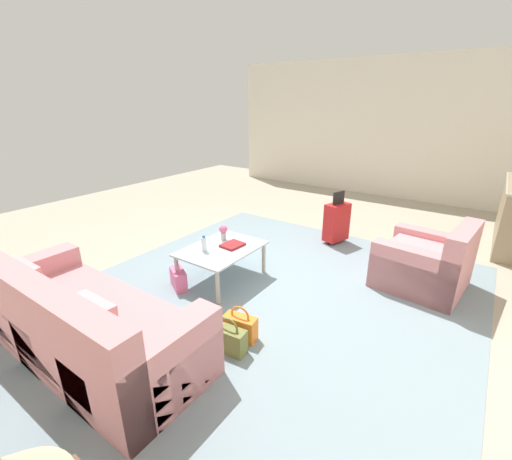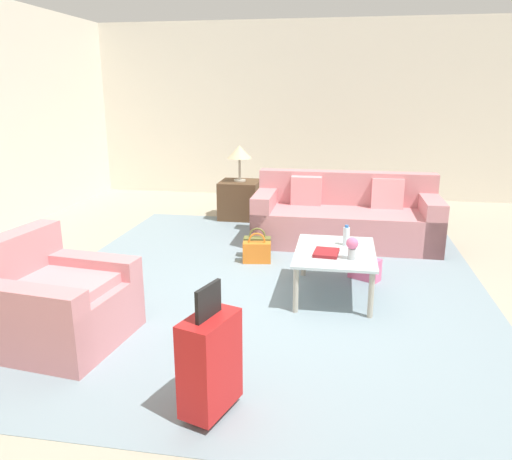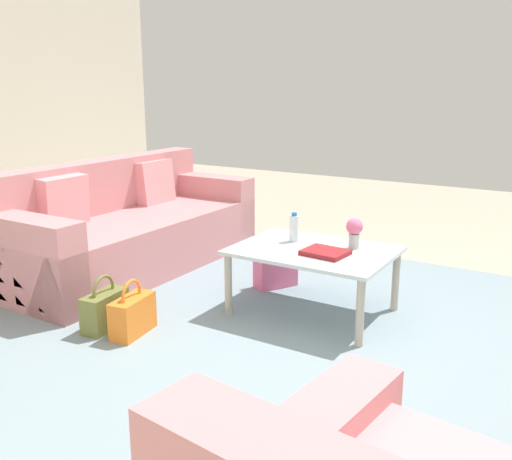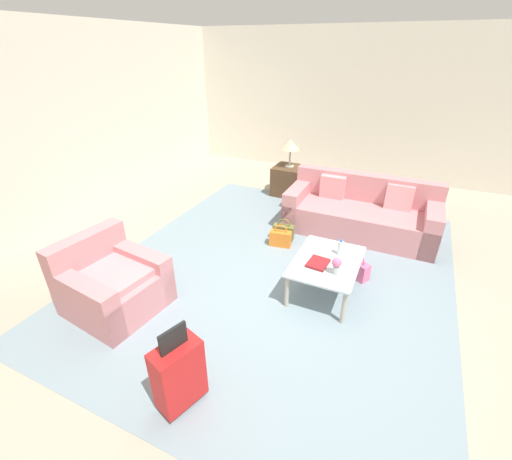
{
  "view_description": "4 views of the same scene",
  "coord_description": "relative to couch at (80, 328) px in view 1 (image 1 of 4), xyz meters",
  "views": [
    {
      "loc": [
        3.36,
        2.08,
        2.17
      ],
      "look_at": [
        0.44,
        0.05,
        0.82
      ],
      "focal_mm": 24.0,
      "sensor_mm": 36.0,
      "label": 1
    },
    {
      "loc": [
        -4.17,
        -0.52,
        1.93
      ],
      "look_at": [
        0.06,
        0.21,
        0.71
      ],
      "focal_mm": 35.0,
      "sensor_mm": 36.0,
      "label": 2
    },
    {
      "loc": [
        -1.16,
        2.78,
        1.5
      ],
      "look_at": [
        0.47,
        0.13,
        0.71
      ],
      "focal_mm": 40.0,
      "sensor_mm": 36.0,
      "label": 3
    },
    {
      "loc": [
        -3.04,
        -1.16,
        2.71
      ],
      "look_at": [
        0.13,
        0.31,
        0.81
      ],
      "focal_mm": 24.0,
      "sensor_mm": 36.0,
      "label": 4
    }
  ],
  "objects": [
    {
      "name": "handbag_orange",
      "position": [
        -1.0,
        0.99,
        -0.18
      ],
      "size": [
        0.19,
        0.34,
        0.36
      ],
      "color": "orange",
      "rests_on": "ground"
    },
    {
      "name": "ground_plane",
      "position": [
        -2.2,
        0.6,
        -0.31
      ],
      "size": [
        12.0,
        12.0,
        0.0
      ],
      "primitive_type": "plane",
      "color": "#A89E89"
    },
    {
      "name": "area_rug",
      "position": [
        -1.6,
        0.8,
        -0.3
      ],
      "size": [
        5.2,
        4.4,
        0.01
      ],
      "primitive_type": "cube",
      "color": "gray",
      "rests_on": "ground"
    },
    {
      "name": "suitcase_red",
      "position": [
        -3.8,
        0.8,
        0.05
      ],
      "size": [
        0.45,
        0.33,
        0.85
      ],
      "color": "red",
      "rests_on": "ground"
    },
    {
      "name": "coffee_table",
      "position": [
        -1.8,
        0.1,
        0.09
      ],
      "size": [
        1.03,
        0.75,
        0.45
      ],
      "color": "silver",
      "rests_on": "ground"
    },
    {
      "name": "handbag_pink",
      "position": [
        -1.33,
        -0.21,
        -0.18
      ],
      "size": [
        0.28,
        0.35,
        0.36
      ],
      "color": "pink",
      "rests_on": "ground"
    },
    {
      "name": "handbag_olive",
      "position": [
        -0.8,
        1.02,
        -0.18
      ],
      "size": [
        0.17,
        0.33,
        0.36
      ],
      "color": "olive",
      "rests_on": "ground"
    },
    {
      "name": "water_bottle",
      "position": [
        -1.6,
        -0.0,
        0.24
      ],
      "size": [
        0.06,
        0.06,
        0.2
      ],
      "color": "silver",
      "rests_on": "coffee_table"
    },
    {
      "name": "armchair",
      "position": [
        -3.09,
        2.27,
        -0.01
      ],
      "size": [
        1.04,
        1.06,
        0.85
      ],
      "color": "#C67F84",
      "rests_on": "ground"
    },
    {
      "name": "couch",
      "position": [
        0.0,
        0.0,
        0.0
      ],
      "size": [
        0.95,
        2.31,
        0.88
      ],
      "color": "#C67F84",
      "rests_on": "ground"
    },
    {
      "name": "wall_left",
      "position": [
        -7.26,
        0.6,
        1.24
      ],
      "size": [
        0.12,
        8.0,
        3.1
      ],
      "primitive_type": "cube",
      "color": "silver",
      "rests_on": "ground"
    },
    {
      "name": "coffee_table_book",
      "position": [
        -1.92,
        0.18,
        0.16
      ],
      "size": [
        0.29,
        0.24,
        0.03
      ],
      "primitive_type": "cube",
      "rotation": [
        0.0,
        0.0,
        -0.09
      ],
      "color": "maroon",
      "rests_on": "coffee_table"
    },
    {
      "name": "flower_vase",
      "position": [
        -2.02,
        -0.05,
        0.27
      ],
      "size": [
        0.11,
        0.11,
        0.21
      ],
      "color": "#B2B7BC",
      "rests_on": "coffee_table"
    }
  ]
}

